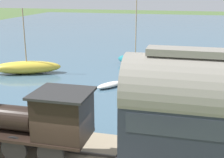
{
  "coord_description": "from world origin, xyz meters",
  "views": [
    {
      "loc": [
        -10.01,
        -4.54,
        7.32
      ],
      "look_at": [
        7.01,
        -0.28,
        2.21
      ],
      "focal_mm": 50.0,
      "sensor_mm": 36.0,
      "label": 1
    }
  ],
  "objects_px": {
    "sailboat_teal": "(135,61)",
    "rowboat_mid_harbor": "(110,85)",
    "sailboat_yellow": "(27,67)",
    "steam_locomotive": "(33,118)"
  },
  "relations": [
    {
      "from": "sailboat_yellow",
      "to": "rowboat_mid_harbor",
      "type": "xyz_separation_m",
      "value": [
        -2.07,
        -8.17,
        -0.39
      ]
    },
    {
      "from": "steam_locomotive",
      "to": "rowboat_mid_harbor",
      "type": "relative_size",
      "value": 2.56
    },
    {
      "from": "steam_locomotive",
      "to": "rowboat_mid_harbor",
      "type": "bearing_deg",
      "value": -1.6
    },
    {
      "from": "sailboat_yellow",
      "to": "steam_locomotive",
      "type": "bearing_deg",
      "value": -170.7
    },
    {
      "from": "steam_locomotive",
      "to": "sailboat_teal",
      "type": "distance_m",
      "value": 18.5
    },
    {
      "from": "sailboat_teal",
      "to": "sailboat_yellow",
      "type": "distance_m",
      "value": 10.16
    },
    {
      "from": "sailboat_yellow",
      "to": "sailboat_teal",
      "type": "bearing_deg",
      "value": -82.11
    },
    {
      "from": "sailboat_teal",
      "to": "rowboat_mid_harbor",
      "type": "bearing_deg",
      "value": -158.4
    },
    {
      "from": "sailboat_teal",
      "to": "sailboat_yellow",
      "type": "height_order",
      "value": "sailboat_teal"
    },
    {
      "from": "steam_locomotive",
      "to": "sailboat_teal",
      "type": "height_order",
      "value": "sailboat_teal"
    }
  ]
}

